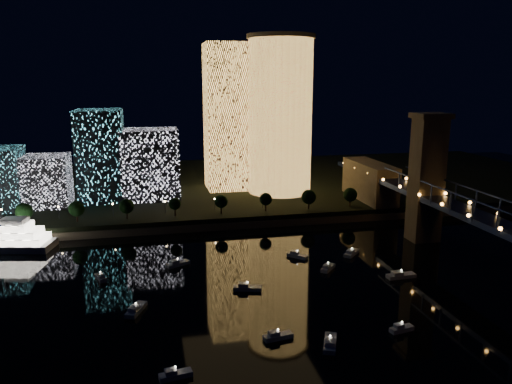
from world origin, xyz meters
TOP-DOWN VIEW (x-y plane):
  - ground at (0.00, 0.00)m, footprint 520.00×520.00m
  - far_bank at (0.00, 160.00)m, footprint 420.00×160.00m
  - seawall at (0.00, 82.00)m, footprint 420.00×6.00m
  - tower_cylindrical at (26.18, 125.02)m, footprint 34.00×34.00m
  - tower_rectangular at (2.07, 140.87)m, footprint 23.80×23.80m
  - midrise_blocks at (-66.97, 124.58)m, footprint 90.54×36.20m
  - truss_bridge at (65.00, 3.72)m, footprint 13.00×266.00m
  - motorboats at (-4.85, 13.57)m, footprint 101.46×71.26m
  - esplanade_trees at (-32.95, 88.00)m, footprint 166.44×6.84m
  - street_lamps at (-34.00, 94.00)m, footprint 132.70×0.70m

SIDE VIEW (x-z plane):
  - ground at x=0.00m, z-range 0.00..0.00m
  - motorboats at x=-4.85m, z-range -0.58..2.20m
  - seawall at x=0.00m, z-range 0.00..3.00m
  - far_bank at x=0.00m, z-range 0.00..5.00m
  - street_lamps at x=-34.00m, z-range 6.20..11.85m
  - esplanade_trees at x=-32.95m, z-range 6.01..14.93m
  - truss_bridge at x=65.00m, z-range -8.75..41.25m
  - midrise_blocks at x=-66.97m, z-range 0.65..44.06m
  - tower_rectangular at x=2.07m, z-range 5.00..80.74m
  - tower_cylindrical at x=26.18m, z-range 5.13..84.01m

